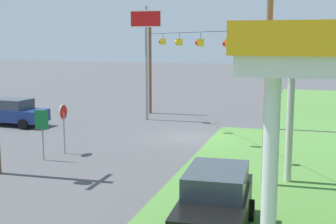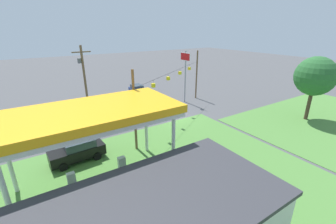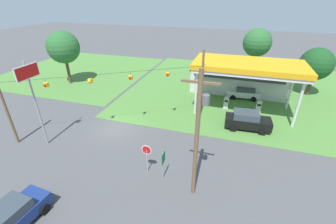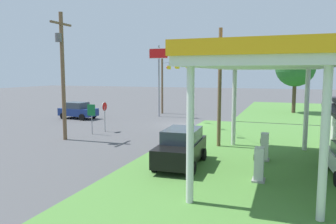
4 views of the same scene
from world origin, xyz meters
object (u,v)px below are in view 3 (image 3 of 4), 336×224
gas_station_canopy (249,67)px  fuel_pump_near (226,103)px  fuel_pump_far (259,107)px  car_at_pumps_front (247,120)px  utility_pole_main (198,132)px  gas_station_store (237,78)px  tree_behind_station (257,43)px  car_at_pumps_rear (244,92)px  stop_sign_roadside (147,153)px  tree_far_back (316,64)px  tree_west_verge (63,47)px  car_on_crossroad (12,215)px  route_sign (163,160)px  stop_sign_overhead (32,88)px

gas_station_canopy → fuel_pump_near: 5.07m
fuel_pump_far → car_at_pumps_front: car_at_pumps_front is taller
gas_station_canopy → utility_pole_main: size_ratio=1.31×
gas_station_store → fuel_pump_near: bearing=-97.7°
gas_station_canopy → tree_behind_station: tree_behind_station is taller
car_at_pumps_front → car_at_pumps_rear: bearing=90.1°
stop_sign_roadside → utility_pole_main: utility_pole_main is taller
tree_far_back → tree_west_verge: bearing=-170.3°
fuel_pump_near → car_on_crossroad: 22.72m
car_at_pumps_rear → utility_pole_main: (-3.10, -18.18, 4.24)m
route_sign → gas_station_store: bearing=77.5°
car_on_crossroad → tree_west_verge: 25.98m
fuel_pump_far → stop_sign_overhead: size_ratio=0.20×
gas_station_canopy → stop_sign_overhead: size_ratio=1.51×
fuel_pump_far → car_on_crossroad: 24.74m
gas_station_canopy → tree_west_verge: size_ratio=1.50×
stop_sign_overhead → gas_station_store: bearing=50.0°
tree_behind_station → tree_far_back: (7.18, -8.28, -0.84)m
fuel_pump_near → tree_west_verge: 24.76m
fuel_pump_near → car_at_pumps_rear: bearing=63.9°
gas_station_store → fuel_pump_far: bearing=-68.9°
gas_station_store → car_at_pumps_rear: bearing=-71.9°
gas_station_store → tree_west_verge: bearing=-168.1°
car_at_pumps_front → car_on_crossroad: size_ratio=1.12×
car_at_pumps_front → tree_west_verge: bearing=164.4°
fuel_pump_near → tree_west_verge: tree_west_verge is taller
fuel_pump_far → utility_pole_main: size_ratio=0.17×
tree_west_verge → tree_far_back: size_ratio=1.22×
stop_sign_roadside → route_sign: bearing=167.0°
fuel_pump_near → stop_sign_roadside: (-5.05, -13.10, 1.07)m
tree_west_verge → tree_far_back: bearing=9.7°
car_at_pumps_rear → stop_sign_overhead: size_ratio=0.55×
utility_pole_main → car_on_crossroad: bearing=-149.4°
gas_station_canopy → tree_west_verge: (-26.09, 1.90, 0.10)m
stop_sign_overhead → route_sign: stop_sign_overhead is taller
stop_sign_overhead → utility_pole_main: bearing=-6.9°
car_on_crossroad → tree_behind_station: (14.32, 36.04, 4.31)m
gas_station_canopy → route_sign: size_ratio=4.97×
car_on_crossroad → stop_sign_roadside: bearing=-36.4°
gas_station_canopy → gas_station_store: 8.17m
tree_far_back → gas_station_store: bearing=-176.2°
stop_sign_roadside → tree_west_verge: 24.63m
route_sign → tree_west_verge: (-20.61, 15.33, 3.85)m
gas_station_canopy → tree_far_back: tree_far_back is taller
car_at_pumps_front → car_at_pumps_rear: 8.12m
utility_pole_main → gas_station_canopy: bearing=78.1°
gas_station_canopy → car_at_pumps_rear: bearing=88.3°
fuel_pump_near → route_sign: route_sign is taller
car_at_pumps_front → stop_sign_overhead: size_ratio=0.59×
tree_behind_station → fuel_pump_near: bearing=-101.9°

